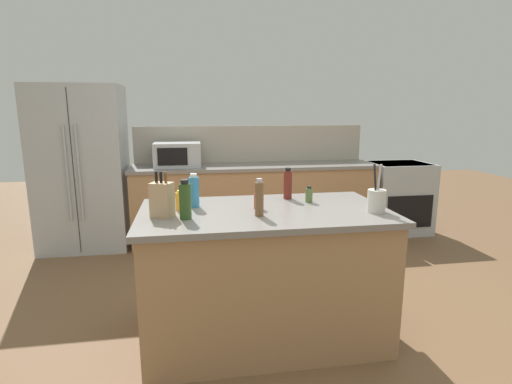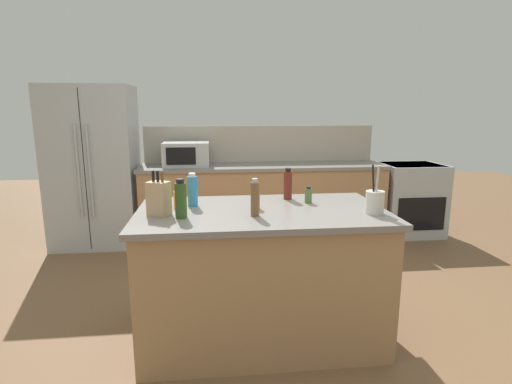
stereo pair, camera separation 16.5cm
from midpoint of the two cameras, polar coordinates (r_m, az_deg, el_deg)
ground_plane at (r=3.08m, az=-0.49°, el=-19.71°), size 14.00×14.00×0.00m
back_counter_run at (r=4.98m, az=-1.05°, el=-1.43°), size 2.99×0.66×0.94m
wall_backsplash at (r=5.18m, az=-1.60°, el=6.90°), size 2.95×0.03×0.46m
kitchen_island at (r=2.87m, az=-0.51°, el=-11.64°), size 1.68×0.94×0.94m
refrigerator at (r=5.07m, az=-24.43°, el=3.10°), size 0.97×0.75×1.88m
range_oven at (r=5.58m, az=18.77°, el=-0.67°), size 0.76×0.65×0.92m
microwave at (r=4.83m, az=-12.15°, el=5.23°), size 0.54×0.39×0.28m
knife_block at (r=2.60m, az=-15.06°, el=-1.04°), size 0.16×0.15×0.29m
utensil_crock at (r=2.73m, az=15.19°, el=-1.10°), size 0.12×0.12×0.32m
dish_soap_bottle at (r=2.81m, az=-10.52°, el=0.08°), size 0.07×0.07×0.24m
spice_jar_paprika at (r=2.72m, az=-1.43°, el=-1.28°), size 0.06×0.06×0.12m
spice_jar_oregano at (r=2.93m, az=5.99°, el=-0.40°), size 0.05×0.05×0.12m
vinegar_bottle at (r=3.02m, az=3.01°, el=1.10°), size 0.06×0.06×0.24m
olive_oil_bottle at (r=2.51m, az=-11.95°, el=-1.22°), size 0.07×0.07×0.25m
pepper_grinder at (r=2.53m, az=-1.39°, el=-0.94°), size 0.06×0.06×0.24m
honey_jar at (r=2.75m, az=-12.42°, el=-1.24°), size 0.07×0.07×0.14m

